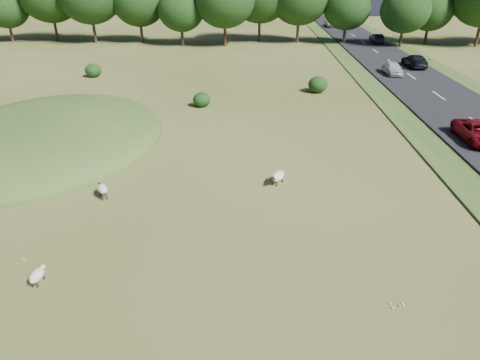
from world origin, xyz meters
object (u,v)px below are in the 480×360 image
car_5 (377,38)px  sheep_3 (277,176)px  car_1 (415,61)px  car_3 (393,68)px  car_2 (478,132)px  sheep_2 (102,189)px  sheep_0 (37,275)px  car_0 (332,23)px  car_4 (349,22)px

car_5 → sheep_3: bearing=70.3°
car_1 → car_3: bearing=47.5°
car_2 → sheep_2: bearing=-159.9°
sheep_0 → car_3: (23.70, 36.17, 0.56)m
car_5 → car_3: bearing=80.4°
sheep_2 → car_0: (23.39, 72.38, 0.43)m
car_0 → sheep_2: bearing=-107.9°
sheep_0 → car_1: bearing=-31.5°
car_0 → car_2: 63.84m
sheep_3 → car_0: (14.04, 70.41, 0.50)m
sheep_3 → car_3: car_3 is taller
car_0 → car_4: bearing=31.5°
sheep_0 → car_0: size_ratio=0.19×
sheep_3 → car_5: size_ratio=0.31×
sheep_3 → car_2: bearing=148.5°
sheep_3 → car_2: (14.04, 6.58, 0.42)m
car_1 → sheep_2: bearing=50.9°
car_1 → car_5: (0.00, 18.37, -0.03)m
car_0 → car_1: (3.80, -38.94, -0.01)m
car_0 → car_1: 39.13m
sheep_0 → car_4: size_ratio=0.24×
car_3 → car_1: bearing=47.5°
car_0 → car_2: (0.00, -63.84, -0.08)m
sheep_2 → car_4: (27.19, 74.70, 0.32)m
car_0 → car_5: 20.92m
sheep_2 → car_2: (23.39, 8.54, 0.35)m
sheep_2 → car_3: 37.48m
sheep_0 → car_2: size_ratio=0.22×
car_1 → car_3: size_ratio=1.24×
sheep_0 → car_0: car_0 is taller
sheep_3 → car_2: 15.51m
sheep_0 → car_5: 64.82m
car_0 → sheep_0: bearing=-106.6°
car_0 → car_3: (0.00, -43.10, -0.05)m
sheep_3 → car_5: 52.94m
sheep_0 → sheep_2: bearing=0.2°
sheep_2 → car_5: car_5 is taller
car_2 → car_5: bearing=85.0°
sheep_0 → car_5: (27.50, 58.69, 0.57)m
car_2 → car_0: bearing=90.0°
car_5 → car_2: bearing=85.0°
car_3 → car_5: size_ratio=0.95×
car_5 → car_0: bearing=-79.5°
sheep_0 → sheep_3: (9.66, 8.85, 0.11)m
car_5 → car_4: bearing=-90.0°
sheep_0 → sheep_2: sheep_2 is taller
sheep_2 → car_5: (27.19, 51.81, 0.40)m
sheep_0 → sheep_3: sheep_3 is taller
car_2 → car_3: (0.00, 20.74, 0.04)m
car_2 → car_4: 66.27m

